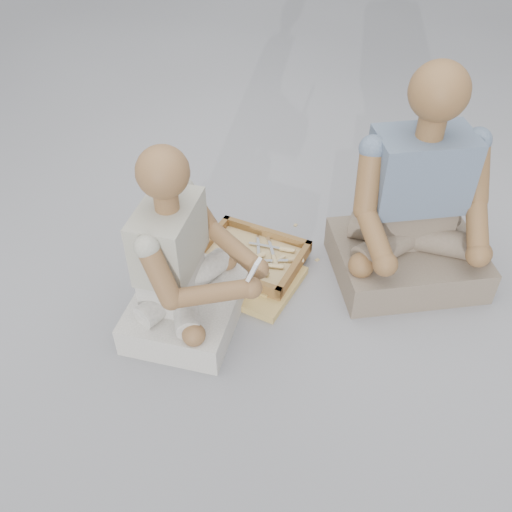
% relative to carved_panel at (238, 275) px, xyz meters
% --- Properties ---
extents(ground, '(60.00, 60.00, 0.00)m').
position_rel_carved_panel_xyz_m(ground, '(0.11, -0.33, -0.02)').
color(ground, '#9B9BA0').
rests_on(ground, ground).
extents(carved_panel, '(0.61, 0.49, 0.04)m').
position_rel_carved_panel_xyz_m(carved_panel, '(0.00, 0.00, 0.00)').
color(carved_panel, '#A78340').
rests_on(carved_panel, ground).
extents(tool_tray, '(0.53, 0.46, 0.06)m').
position_rel_carved_panel_xyz_m(tool_tray, '(0.04, 0.09, 0.04)').
color(tool_tray, brown).
rests_on(tool_tray, carved_panel).
extents(chisel_0, '(0.07, 0.22, 0.02)m').
position_rel_carved_panel_xyz_m(chisel_0, '(0.08, 0.08, 0.05)').
color(chisel_0, white).
rests_on(chisel_0, tool_tray).
extents(chisel_1, '(0.17, 0.17, 0.02)m').
position_rel_carved_panel_xyz_m(chisel_1, '(0.06, 0.07, 0.06)').
color(chisel_1, white).
rests_on(chisel_1, tool_tray).
extents(chisel_2, '(0.22, 0.03, 0.02)m').
position_rel_carved_panel_xyz_m(chisel_2, '(0.17, 0.16, 0.05)').
color(chisel_2, white).
rests_on(chisel_2, tool_tray).
extents(chisel_3, '(0.22, 0.03, 0.02)m').
position_rel_carved_panel_xyz_m(chisel_3, '(0.14, 0.04, 0.05)').
color(chisel_3, white).
rests_on(chisel_3, tool_tray).
extents(chisel_4, '(0.22, 0.07, 0.02)m').
position_rel_carved_panel_xyz_m(chisel_4, '(0.22, 0.09, 0.05)').
color(chisel_4, white).
rests_on(chisel_4, tool_tray).
extents(chisel_5, '(0.21, 0.09, 0.02)m').
position_rel_carved_panel_xyz_m(chisel_5, '(0.09, -0.01, 0.05)').
color(chisel_5, white).
rests_on(chisel_5, tool_tray).
extents(chisel_6, '(0.10, 0.21, 0.02)m').
position_rel_carved_panel_xyz_m(chisel_6, '(0.15, 0.09, 0.05)').
color(chisel_6, white).
rests_on(chisel_6, tool_tray).
extents(chisel_7, '(0.14, 0.19, 0.02)m').
position_rel_carved_panel_xyz_m(chisel_7, '(0.15, 0.07, 0.04)').
color(chisel_7, white).
rests_on(chisel_7, tool_tray).
extents(wood_chip_0, '(0.02, 0.02, 0.00)m').
position_rel_carved_panel_xyz_m(wood_chip_0, '(0.11, -0.16, -0.02)').
color(wood_chip_0, '#CFBD7A').
rests_on(wood_chip_0, ground).
extents(wood_chip_1, '(0.02, 0.02, 0.00)m').
position_rel_carved_panel_xyz_m(wood_chip_1, '(0.08, -0.05, -0.02)').
color(wood_chip_1, '#CFBD7A').
rests_on(wood_chip_1, ground).
extents(wood_chip_2, '(0.02, 0.02, 0.00)m').
position_rel_carved_panel_xyz_m(wood_chip_2, '(-0.06, 0.03, -0.02)').
color(wood_chip_2, '#CFBD7A').
rests_on(wood_chip_2, ground).
extents(wood_chip_3, '(0.02, 0.02, 0.00)m').
position_rel_carved_panel_xyz_m(wood_chip_3, '(-0.26, 0.38, -0.02)').
color(wood_chip_3, '#CFBD7A').
rests_on(wood_chip_3, ground).
extents(wood_chip_4, '(0.02, 0.02, 0.00)m').
position_rel_carved_panel_xyz_m(wood_chip_4, '(0.09, 0.31, -0.02)').
color(wood_chip_4, '#CFBD7A').
rests_on(wood_chip_4, ground).
extents(wood_chip_5, '(0.02, 0.02, 0.00)m').
position_rel_carved_panel_xyz_m(wood_chip_5, '(0.18, 0.11, -0.02)').
color(wood_chip_5, '#CFBD7A').
rests_on(wood_chip_5, ground).
extents(wood_chip_6, '(0.02, 0.02, 0.00)m').
position_rel_carved_panel_xyz_m(wood_chip_6, '(0.19, 0.43, -0.02)').
color(wood_chip_6, '#CFBD7A').
rests_on(wood_chip_6, ground).
extents(wood_chip_7, '(0.02, 0.02, 0.00)m').
position_rel_carved_panel_xyz_m(wood_chip_7, '(-0.05, 0.28, -0.02)').
color(wood_chip_7, '#CFBD7A').
rests_on(wood_chip_7, ground).
extents(wood_chip_8, '(0.02, 0.02, 0.00)m').
position_rel_carved_panel_xyz_m(wood_chip_8, '(0.22, 0.22, -0.02)').
color(wood_chip_8, '#CFBD7A').
rests_on(wood_chip_8, ground).
extents(wood_chip_9, '(0.02, 0.02, 0.00)m').
position_rel_carved_panel_xyz_m(wood_chip_9, '(-0.02, 0.25, -0.02)').
color(wood_chip_9, '#CFBD7A').
rests_on(wood_chip_9, ground).
extents(wood_chip_10, '(0.02, 0.02, 0.00)m').
position_rel_carved_panel_xyz_m(wood_chip_10, '(0.33, 0.19, -0.02)').
color(wood_chip_10, '#CFBD7A').
rests_on(wood_chip_10, ground).
extents(craftsman, '(0.55, 0.54, 0.81)m').
position_rel_carved_panel_xyz_m(craftsman, '(-0.15, -0.28, 0.26)').
color(craftsman, silver).
rests_on(craftsman, ground).
extents(companion, '(0.76, 0.68, 0.98)m').
position_rel_carved_panel_xyz_m(companion, '(0.72, 0.21, 0.31)').
color(companion, '#726252').
rests_on(companion, ground).
extents(mobile_phone, '(0.06, 0.05, 0.10)m').
position_rel_carved_panel_xyz_m(mobile_phone, '(0.15, -0.34, 0.37)').
color(mobile_phone, white).
rests_on(mobile_phone, craftsman).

